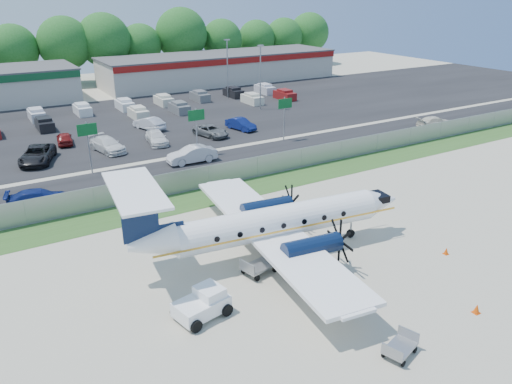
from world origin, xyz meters
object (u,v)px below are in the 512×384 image
pushback_tug (203,303)px  baggage_cart_far (400,347)px  baggage_cart_near (259,265)px  aircraft (273,223)px

pushback_tug → baggage_cart_far: pushback_tug is taller
baggage_cart_near → baggage_cart_far: bearing=-79.3°
baggage_cart_near → baggage_cart_far: baggage_cart_near is taller
aircraft → baggage_cart_near: bearing=-141.9°
baggage_cart_far → baggage_cart_near: bearing=100.7°
pushback_tug → baggage_cart_far: size_ratio=1.51×
pushback_tug → baggage_cart_near: bearing=23.9°
baggage_cart_near → pushback_tug: bearing=-156.1°
aircraft → baggage_cart_far: 11.48m
pushback_tug → aircraft: bearing=28.4°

